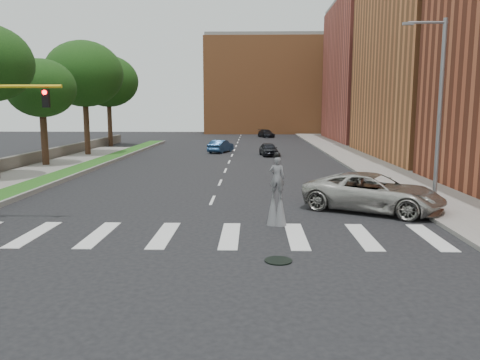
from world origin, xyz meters
TOP-DOWN VIEW (x-y plane):
  - ground_plane at (0.00, 0.00)m, footprint 160.00×160.00m
  - grass_median at (-11.50, 20.00)m, footprint 2.00×60.00m
  - median_curb at (-10.45, 20.00)m, footprint 0.20×60.00m
  - sidewalk_right at (12.50, 25.00)m, footprint 5.00×90.00m
  - stone_wall at (-17.00, 22.00)m, footprint 0.50×56.00m
  - manhole at (3.00, -2.00)m, footprint 0.90×0.90m
  - building_mid at (22.00, 30.00)m, footprint 16.00×22.00m
  - building_far at (22.00, 54.00)m, footprint 16.00×22.00m
  - building_backdrop at (6.00, 78.00)m, footprint 26.00×14.00m
  - streetlight at (10.90, 6.00)m, footprint 2.05×0.20m
  - stilt_performer at (3.18, 2.69)m, footprint 0.83×0.60m
  - suv_crossing at (7.93, 5.59)m, footprint 7.18×5.77m
  - car_near at (3.81, 31.66)m, footprint 2.13×4.11m
  - car_mid at (-1.39, 35.12)m, footprint 2.77×4.49m
  - car_far at (4.40, 61.89)m, footprint 3.13×4.83m
  - tree_3 at (-15.28, 22.10)m, footprint 5.62×5.62m
  - tree_4 at (-14.82, 30.95)m, footprint 7.73×7.73m
  - tree_5 at (-16.14, 43.13)m, footprint 7.54×7.54m

SIDE VIEW (x-z plane):
  - ground_plane at x=0.00m, z-range 0.00..0.00m
  - manhole at x=3.00m, z-range 0.00..0.04m
  - sidewalk_right at x=12.50m, z-range 0.00..0.18m
  - grass_median at x=-11.50m, z-range 0.00..0.25m
  - median_curb at x=-10.45m, z-range 0.00..0.28m
  - stone_wall at x=-17.00m, z-range 0.00..1.10m
  - car_far at x=4.40m, z-range 0.00..1.30m
  - car_near at x=3.81m, z-range 0.00..1.34m
  - car_mid at x=-1.39m, z-range 0.00..1.40m
  - suv_crossing at x=7.93m, z-range 0.00..1.82m
  - stilt_performer at x=3.18m, z-range -0.31..2.81m
  - streetlight at x=10.90m, z-range 0.40..9.40m
  - tree_3 at x=-15.28m, z-range 2.02..10.93m
  - tree_5 at x=-16.14m, z-range 2.48..13.90m
  - tree_4 at x=-14.82m, z-range 2.47..14.04m
  - building_backdrop at x=6.00m, z-range 0.00..18.00m
  - building_far at x=22.00m, z-range 0.00..20.00m
  - building_mid at x=22.00m, z-range 0.00..24.00m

